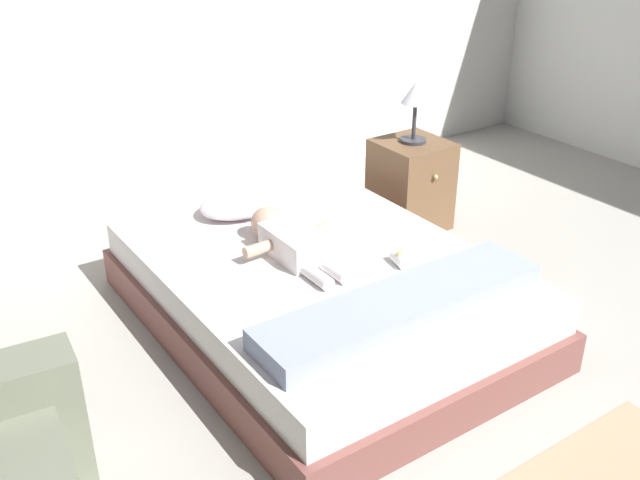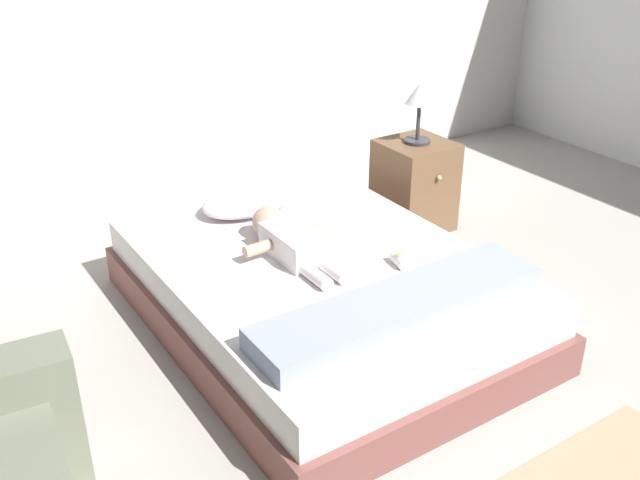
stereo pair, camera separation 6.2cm
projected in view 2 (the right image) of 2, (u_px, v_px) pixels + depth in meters
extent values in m
plane|color=#A9A69D|center=(540.00, 441.00, 2.87)|extent=(8.00, 8.00, 0.00)
cube|color=silver|center=(196.00, 0.00, 4.52)|extent=(8.00, 0.12, 2.59)
cube|color=brown|center=(320.00, 305.00, 3.58)|extent=(1.48, 1.99, 0.20)
cube|color=white|center=(320.00, 274.00, 3.50)|extent=(1.42, 1.91, 0.16)
ellipsoid|color=silver|center=(247.00, 202.00, 3.93)|extent=(0.51, 0.34, 0.11)
cube|color=white|center=(294.00, 244.00, 3.46)|extent=(0.19, 0.35, 0.14)
sphere|color=tan|center=(268.00, 222.00, 3.63)|extent=(0.17, 0.17, 0.17)
cylinder|color=tan|center=(259.00, 248.00, 3.42)|extent=(0.15, 0.06, 0.06)
cylinder|color=tan|center=(317.00, 231.00, 3.58)|extent=(0.16, 0.10, 0.06)
cylinder|color=white|center=(316.00, 276.00, 3.25)|extent=(0.06, 0.19, 0.06)
cylinder|color=white|center=(333.00, 270.00, 3.30)|extent=(0.06, 0.19, 0.06)
cube|color=#3393EB|center=(311.00, 230.00, 3.73)|extent=(0.04, 0.15, 0.01)
cube|color=white|center=(300.00, 224.00, 3.77)|extent=(0.02, 0.03, 0.01)
cube|color=brown|center=(414.00, 185.00, 4.49)|extent=(0.40, 0.40, 0.56)
sphere|color=tan|center=(439.00, 178.00, 4.28)|extent=(0.03, 0.03, 0.03)
cylinder|color=#333338|center=(417.00, 141.00, 4.36)|extent=(0.16, 0.16, 0.02)
cylinder|color=#333338|center=(418.00, 122.00, 4.31)|extent=(0.02, 0.02, 0.22)
cone|color=silver|center=(420.00, 93.00, 4.23)|extent=(0.17, 0.17, 0.13)
cube|color=#929CBD|center=(400.00, 306.00, 2.99)|extent=(1.33, 0.31, 0.10)
cylinder|color=white|center=(400.00, 260.00, 3.39)|extent=(0.08, 0.11, 0.06)
cone|color=#E0BF6F|center=(400.00, 253.00, 3.37)|extent=(0.04, 0.04, 0.02)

